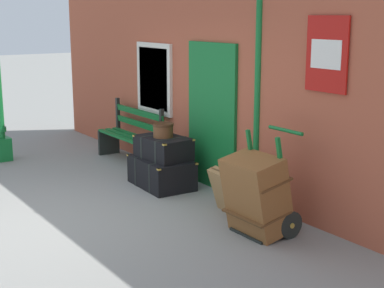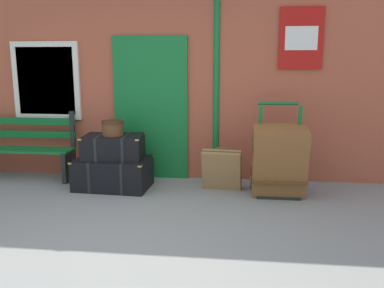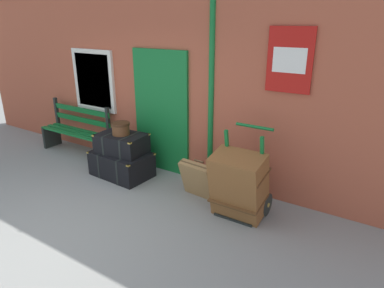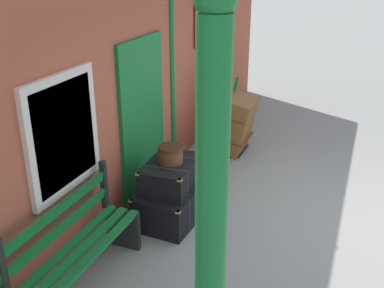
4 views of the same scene
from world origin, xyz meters
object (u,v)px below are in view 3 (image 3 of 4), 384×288
(steamer_trunk_base, at_px, (122,164))
(porters_trolley, at_px, (244,193))
(platform_bench, at_px, (77,131))
(round_hatbox, at_px, (121,128))
(steamer_trunk_middle, at_px, (122,143))
(suitcase_caramel, at_px, (198,180))
(large_brown_trunk, at_px, (239,185))

(steamer_trunk_base, xyz_separation_m, porters_trolley, (2.25, 0.06, 0.06))
(platform_bench, xyz_separation_m, porters_trolley, (3.77, -0.27, -0.17))
(steamer_trunk_base, height_order, porters_trolley, porters_trolley)
(round_hatbox, bearing_deg, platform_bench, 168.77)
(platform_bench, relative_size, steamer_trunk_base, 1.53)
(steamer_trunk_middle, bearing_deg, suitcase_caramel, 0.78)
(porters_trolley, relative_size, suitcase_caramel, 2.02)
(steamer_trunk_middle, bearing_deg, platform_bench, 168.92)
(porters_trolley, relative_size, large_brown_trunk, 1.26)
(steamer_trunk_base, height_order, steamer_trunk_middle, steamer_trunk_middle)
(steamer_trunk_middle, relative_size, large_brown_trunk, 0.89)
(platform_bench, distance_m, large_brown_trunk, 3.79)
(porters_trolley, bearing_deg, steamer_trunk_base, -178.38)
(round_hatbox, bearing_deg, large_brown_trunk, -3.54)
(suitcase_caramel, bearing_deg, platform_bench, 174.75)
(steamer_trunk_base, bearing_deg, round_hatbox, 67.81)
(round_hatbox, relative_size, suitcase_caramel, 0.51)
(steamer_trunk_base, bearing_deg, large_brown_trunk, -2.81)
(steamer_trunk_base, bearing_deg, platform_bench, 167.68)
(platform_bench, xyz_separation_m, steamer_trunk_base, (1.52, -0.33, -0.23))
(large_brown_trunk, height_order, suitcase_caramel, large_brown_trunk)
(large_brown_trunk, distance_m, suitcase_caramel, 0.78)
(platform_bench, height_order, suitcase_caramel, platform_bench)
(large_brown_trunk, xyz_separation_m, suitcase_caramel, (-0.74, 0.16, -0.18))
(steamer_trunk_middle, distance_m, porters_trolley, 2.26)
(round_hatbox, bearing_deg, steamer_trunk_base, -112.19)
(steamer_trunk_middle, xyz_separation_m, large_brown_trunk, (2.24, -0.14, -0.11))
(steamer_trunk_middle, height_order, suitcase_caramel, steamer_trunk_middle)
(steamer_trunk_base, relative_size, suitcase_caramel, 1.76)
(steamer_trunk_middle, distance_m, large_brown_trunk, 2.25)
(platform_bench, distance_m, porters_trolley, 3.78)
(steamer_trunk_base, relative_size, porters_trolley, 0.87)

